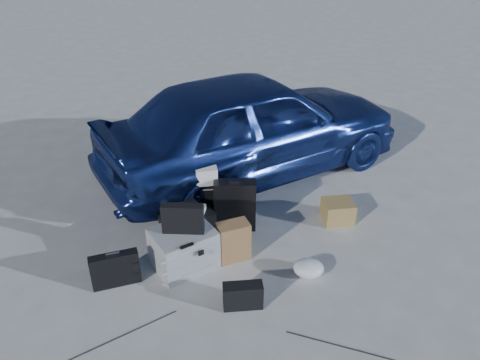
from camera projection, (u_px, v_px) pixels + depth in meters
name	position (u px, v px, depth m)	size (l,w,h in m)	color
ground	(238.00, 282.00, 4.71)	(60.00, 60.00, 0.00)	beige
car	(253.00, 124.00, 6.37)	(1.72, 4.26, 1.45)	navy
pelican_case	(184.00, 248.00, 4.83)	(0.60, 0.49, 0.44)	#AEB1B4
laptop_bag	(183.00, 219.00, 4.64)	(0.42, 0.10, 0.31)	black
briefcase	(115.00, 270.00, 4.60)	(0.47, 0.10, 0.37)	black
suitcase_left	(235.00, 205.00, 5.37)	(0.48, 0.17, 0.62)	black
suitcase_right	(207.00, 201.00, 5.53)	(0.45, 0.16, 0.54)	black
white_carton	(206.00, 175.00, 5.34)	(0.24, 0.20, 0.20)	white
duffel_bag	(188.00, 226.00, 5.30)	(0.60, 0.26, 0.30)	black
flat_box_white	(187.00, 212.00, 5.21)	(0.38, 0.28, 0.07)	white
flat_box_black	(187.00, 208.00, 5.17)	(0.29, 0.20, 0.06)	black
kraft_bag	(233.00, 241.00, 4.93)	(0.33, 0.20, 0.44)	#8C5F3D
cardboard_box	(338.00, 211.00, 5.59)	(0.35, 0.31, 0.26)	olive
plastic_bag	(308.00, 268.00, 4.76)	(0.31, 0.27, 0.17)	silver
messenger_bag	(243.00, 296.00, 4.36)	(0.37, 0.14, 0.26)	black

